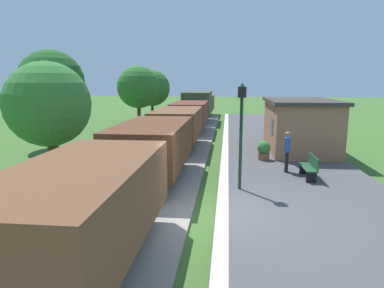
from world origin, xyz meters
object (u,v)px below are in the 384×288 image
person_waiting (287,150)px  tree_field_distant (152,88)px  bench_down_platform (274,129)px  lamp_post_near (241,117)px  freight_train (185,118)px  tree_field_left (138,87)px  station_hut (299,125)px  potted_planter (264,150)px  tree_trackside_mid (48,104)px  tree_trackside_far (51,83)px  bench_near_hut (310,167)px

person_waiting → tree_field_distant: (-9.93, 19.02, 2.13)m
bench_down_platform → lamp_post_near: lamp_post_near is taller
bench_down_platform → person_waiting: 9.56m
freight_train → tree_field_left: 5.88m
bench_down_platform → person_waiting: bearing=-94.5°
freight_train → lamp_post_near: bearing=-73.8°
lamp_post_near → tree_field_left: bearing=116.6°
station_hut → tree_field_distant: 18.32m
person_waiting → tree_field_distant: bearing=-52.1°
tree_field_left → tree_field_distant: tree_field_left is taller
person_waiting → potted_planter: bearing=-61.7°
freight_train → tree_trackside_mid: bearing=-108.3°
tree_trackside_far → freight_train: bearing=26.1°
person_waiting → lamp_post_near: size_ratio=0.46×
tree_trackside_far → bench_near_hut: bearing=-24.6°
bench_down_platform → potted_planter: bearing=-101.3°
bench_near_hut → potted_planter: potted_planter is taller
freight_train → lamp_post_near: size_ratio=10.59×
bench_down_platform → tree_field_distant: tree_field_distant is taller
tree_field_left → freight_train: bearing=-40.1°
tree_trackside_mid → tree_trackside_far: size_ratio=0.81×
potted_planter → tree_trackside_mid: bearing=-152.7°
lamp_post_near → tree_field_distant: bearing=110.2°
tree_field_left → station_hut: bearing=-35.7°
bench_down_platform → tree_trackside_mid: (-9.85, -11.65, 2.42)m
lamp_post_near → bench_near_hut: bearing=30.5°
lamp_post_near → tree_field_distant: (-7.92, 21.51, 0.51)m
tree_field_distant → bench_down_platform: bearing=-41.7°
bench_down_platform → potted_planter: 7.46m
station_hut → bench_down_platform: bearing=98.0°
person_waiting → bench_near_hut: bearing=141.1°
bench_near_hut → bench_down_platform: bearing=90.0°
bench_near_hut → lamp_post_near: size_ratio=0.41×
tree_trackside_mid → tree_field_distant: bearing=92.3°
station_hut → potted_planter: size_ratio=6.33×
person_waiting → lamp_post_near: bearing=61.4°
freight_train → person_waiting: freight_train is taller
bench_down_platform → tree_trackside_mid: tree_trackside_mid is taller
bench_down_platform → tree_field_distant: bearing=138.3°
tree_trackside_mid → tree_field_distant: tree_field_distant is taller
bench_down_platform → tree_field_left: tree_field_left is taller
bench_near_hut → tree_field_left: (-10.34, 13.51, 2.79)m
station_hut → tree_field_left: tree_field_left is taller
bench_near_hut → lamp_post_near: bearing=-149.5°
potted_planter → tree_trackside_far: (-12.23, 3.19, 3.17)m
lamp_post_near → tree_trackside_far: size_ratio=0.63×
station_hut → tree_field_left: 13.68m
station_hut → bench_down_platform: 4.92m
station_hut → person_waiting: 4.96m
station_hut → tree_field_left: size_ratio=1.12×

